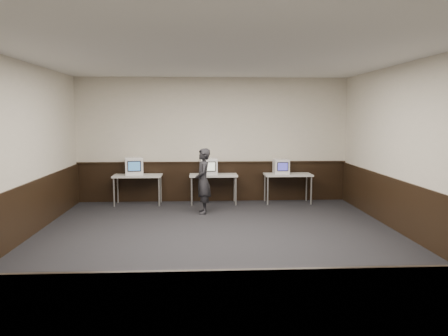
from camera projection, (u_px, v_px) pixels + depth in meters
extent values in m
plane|color=black|center=(220.00, 245.00, 7.54)|extent=(8.00, 8.00, 0.00)
plane|color=white|center=(219.00, 56.00, 7.16)|extent=(8.00, 8.00, 0.00)
plane|color=beige|center=(213.00, 140.00, 11.31)|extent=(7.00, 0.00, 7.00)
plane|color=beige|center=(242.00, 196.00, 3.38)|extent=(7.00, 0.00, 7.00)
plane|color=beige|center=(7.00, 154.00, 7.16)|extent=(0.00, 8.00, 8.00)
plane|color=beige|center=(422.00, 152.00, 7.53)|extent=(0.00, 8.00, 8.00)
cube|color=black|center=(213.00, 182.00, 11.42)|extent=(6.98, 0.04, 1.00)
cube|color=black|center=(241.00, 329.00, 3.53)|extent=(6.98, 0.04, 1.00)
cube|color=black|center=(12.00, 219.00, 7.29)|extent=(0.04, 7.98, 1.00)
cube|color=black|center=(417.00, 214.00, 7.66)|extent=(0.04, 7.98, 1.00)
cube|color=black|center=(213.00, 162.00, 11.34)|extent=(6.98, 0.06, 0.04)
cube|color=beige|center=(138.00, 176.00, 10.92)|extent=(1.20, 0.60, 0.04)
cylinder|color=#999999|center=(114.00, 192.00, 10.69)|extent=(0.04, 0.04, 0.71)
cylinder|color=#999999|center=(159.00, 192.00, 10.74)|extent=(0.04, 0.04, 0.71)
cylinder|color=#999999|center=(118.00, 189.00, 11.18)|extent=(0.04, 0.04, 0.71)
cylinder|color=#999999|center=(161.00, 189.00, 11.24)|extent=(0.04, 0.04, 0.71)
cube|color=beige|center=(213.00, 175.00, 11.02)|extent=(1.20, 0.60, 0.04)
cylinder|color=#999999|center=(192.00, 192.00, 10.79)|extent=(0.04, 0.04, 0.71)
cylinder|color=#999999|center=(236.00, 191.00, 10.85)|extent=(0.04, 0.04, 0.71)
cylinder|color=#999999|center=(192.00, 188.00, 11.28)|extent=(0.04, 0.04, 0.71)
cylinder|color=#999999|center=(234.00, 188.00, 11.34)|extent=(0.04, 0.04, 0.71)
cube|color=beige|center=(288.00, 175.00, 11.12)|extent=(1.20, 0.60, 0.04)
cylinder|color=#999999|center=(268.00, 191.00, 10.89)|extent=(0.04, 0.04, 0.71)
cylinder|color=#999999|center=(311.00, 191.00, 10.95)|extent=(0.04, 0.04, 0.71)
cylinder|color=#999999|center=(265.00, 188.00, 11.38)|extent=(0.04, 0.04, 0.71)
cylinder|color=#999999|center=(306.00, 187.00, 11.44)|extent=(0.04, 0.04, 0.71)
cube|color=white|center=(134.00, 166.00, 10.93)|extent=(0.51, 0.53, 0.44)
cube|color=black|center=(134.00, 166.00, 10.71)|extent=(0.33, 0.08, 0.26)
cube|color=teal|center=(134.00, 166.00, 10.70)|extent=(0.28, 0.06, 0.22)
cube|color=white|center=(209.00, 166.00, 10.97)|extent=(0.45, 0.47, 0.41)
cube|color=black|center=(210.00, 167.00, 10.76)|extent=(0.31, 0.05, 0.25)
cube|color=silver|center=(210.00, 167.00, 10.75)|extent=(0.27, 0.03, 0.21)
cube|color=white|center=(281.00, 166.00, 11.12)|extent=(0.39, 0.40, 0.38)
cube|color=black|center=(283.00, 167.00, 10.92)|extent=(0.28, 0.02, 0.23)
cube|color=#3D3BAE|center=(283.00, 167.00, 10.91)|extent=(0.24, 0.01, 0.19)
imported|color=black|center=(203.00, 181.00, 9.92)|extent=(0.38, 0.56, 1.49)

